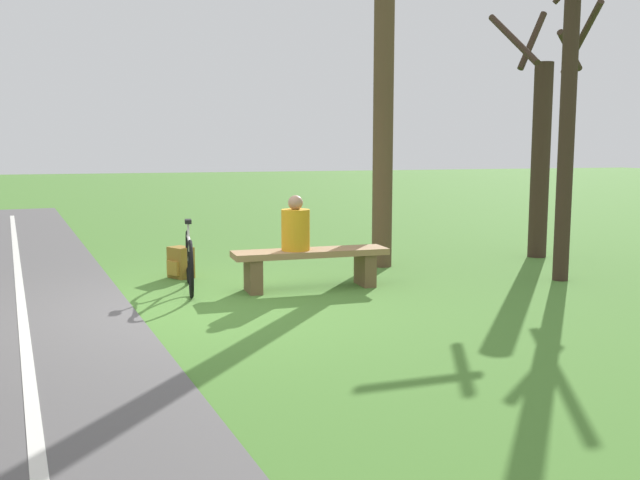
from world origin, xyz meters
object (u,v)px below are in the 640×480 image
(person_seated, at_px, (296,228))
(tree_mid_field, at_px, (568,121))
(bench, at_px, (311,261))
(tree_near_bench, at_px, (382,103))
(bicycle, at_px, (189,261))
(tree_far_left, at_px, (542,142))
(backpack, at_px, (180,263))

(person_seated, distance_m, tree_mid_field, 3.89)
(bench, relative_size, tree_mid_field, 0.41)
(bench, height_order, person_seated, person_seated)
(tree_near_bench, bearing_deg, bench, 41.31)
(person_seated, xyz_separation_m, bicycle, (1.29, -0.38, -0.42))
(bicycle, bearing_deg, bench, 80.80)
(person_seated, relative_size, tree_near_bench, 0.14)
(tree_near_bench, bearing_deg, tree_far_left, -179.30)
(tree_near_bench, bearing_deg, bicycle, 17.58)
(tree_far_left, bearing_deg, bicycle, 9.64)
(tree_near_bench, xyz_separation_m, tree_mid_field, (-1.89, 1.84, -0.30))
(bench, bearing_deg, tree_mid_field, 171.42)
(tree_far_left, bearing_deg, tree_mid_field, 63.96)
(bench, distance_m, backpack, 1.97)
(bicycle, relative_size, tree_far_left, 0.41)
(person_seated, height_order, tree_far_left, tree_far_left)
(person_seated, height_order, tree_mid_field, tree_mid_field)
(bicycle, relative_size, backpack, 3.86)
(tree_mid_field, bearing_deg, bicycle, -10.19)
(tree_far_left, bearing_deg, bench, 17.57)
(person_seated, xyz_separation_m, tree_far_left, (-4.52, -1.37, 1.08))
(person_seated, xyz_separation_m, tree_mid_field, (-3.61, 0.50, 1.35))
(bench, distance_m, tree_far_left, 4.79)
(bench, height_order, tree_near_bench, tree_near_bench)
(tree_mid_field, relative_size, tree_far_left, 1.20)
(tree_mid_field, bearing_deg, person_seated, -7.85)
(tree_mid_field, distance_m, tree_far_left, 2.10)
(tree_near_bench, relative_size, tree_mid_field, 1.06)
(bench, bearing_deg, person_seated, 0.00)
(tree_mid_field, height_order, tree_far_left, tree_mid_field)
(person_seated, distance_m, tree_far_left, 4.85)
(bicycle, distance_m, tree_far_left, 6.09)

